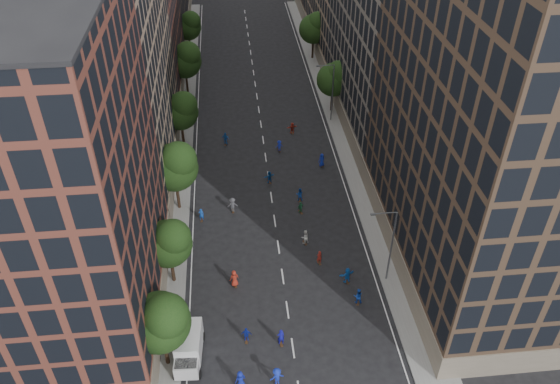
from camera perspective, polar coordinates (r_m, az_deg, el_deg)
The scene contains 37 objects.
ground at distance 78.11m, azimuth -1.74°, elevation 5.27°, with size 240.00×240.00×0.00m, color black.
sidewalk_left at distance 84.76m, azimuth -10.32°, elevation 7.47°, with size 4.00×105.00×0.15m, color slate.
sidewalk_right at distance 85.96m, azimuth 5.95°, elevation 8.35°, with size 4.00×105.00×0.15m, color slate.
bldg_left_a at distance 47.86m, azimuth -22.58°, elevation 0.58°, with size 14.00×22.00×30.00m, color brown.
bldg_left_b at distance 67.43m, azimuth -18.53°, elevation 14.20°, with size 14.00×26.00×34.00m, color #866F58.
bldg_left_c at distance 89.68m, azimuth -15.71°, elevation 18.20°, with size 14.00×20.00×28.00m, color brown.
bldg_right_a at distance 52.70m, azimuth 21.40°, elevation 8.27°, with size 14.00×30.00×36.00m, color #412F22.
bldg_right_b at distance 77.95m, azimuth 12.56°, elevation 17.83°, with size 14.00×28.00×33.00m, color #60584F.
tree_left_0 at distance 46.88m, azimuth -12.27°, elevation -13.00°, with size 5.20×5.20×8.83m.
tree_left_1 at distance 54.10m, azimuth -11.48°, elevation -5.12°, with size 4.80×4.80×8.21m.
tree_left_2 at distance 63.01m, azimuth -10.89°, elevation 2.76°, with size 5.60×5.60×9.45m.
tree_left_3 at distance 75.25m, azimuth -10.30°, elevation 8.44°, with size 5.00×5.00×8.58m.
tree_left_4 at distance 89.48m, azimuth -9.86°, elevation 13.51°, with size 5.40×5.40×9.08m.
tree_left_5 at distance 104.49m, azimuth -9.50°, elevation 16.81°, with size 4.80×4.80×8.33m.
tree_right_a at distance 83.63m, azimuth 5.73°, elevation 11.78°, with size 5.00×5.00×8.39m.
tree_right_b at distance 101.63m, azimuth 3.65°, elevation 16.81°, with size 5.20×5.20×8.83m.
streetlamp_near at distance 54.57m, azimuth 11.40°, elevation -5.22°, with size 2.64×0.22×9.06m.
streetlamp_far at distance 81.13m, azimuth 5.36°, elevation 10.60°, with size 2.64×0.22×9.06m.
cargo_van at distance 50.57m, azimuth -9.53°, elevation -15.74°, with size 2.66×5.12×2.65m.
skater_0 at distance 48.67m, azimuth -4.15°, elevation -19.01°, with size 0.95×0.62×1.95m, color #121F93.
skater_1 at distance 51.20m, azimuth 0.09°, elevation -14.93°, with size 0.68×0.44×1.85m, color #111290.
skater_2 at distance 54.91m, azimuth 8.14°, elevation -10.73°, with size 0.87×0.68×1.79m, color #153EAB.
skater_3 at distance 48.74m, azimuth -0.33°, elevation -18.77°, with size 1.24×0.71×1.91m, color #1429AA.
skater_4 at distance 51.58m, azimuth -3.52°, elevation -14.67°, with size 0.97×0.40×1.65m, color #12239A.
skater_5 at distance 56.68m, azimuth 7.04°, elevation -8.66°, with size 1.69×0.54×1.82m, color #1552AE.
skater_6 at distance 56.07m, azimuth -4.79°, elevation -9.01°, with size 0.95×0.62×1.94m, color maroon.
skater_7 at distance 58.43m, azimuth 4.12°, elevation -6.82°, with size 0.59×0.39×1.63m, color maroon.
skater_8 at distance 60.55m, azimuth 2.62°, elevation -4.75°, with size 0.86×0.67×1.76m, color silver.
skater_9 at distance 64.97m, azimuth -4.98°, elevation -1.38°, with size 1.22×0.70×1.89m, color #48494E.
skater_10 at distance 64.71m, azimuth 2.17°, elevation -1.64°, with size 0.88×0.37×1.51m, color #1C5F36.
skater_11 at distance 69.50m, azimuth -1.12°, elevation 1.54°, with size 1.48×0.47×1.60m, color #124A9A.
skater_12 at distance 72.66m, azimuth 4.38°, elevation 3.33°, with size 0.91×0.59×1.86m, color navy.
skater_13 at distance 64.21m, azimuth -8.22°, elevation -2.37°, with size 0.59×0.39×1.62m, color #1548B2.
skater_14 at distance 66.50m, azimuth 2.06°, elevation -0.28°, with size 0.84×0.66×1.73m, color #133D9D.
skater_15 at distance 75.61m, azimuth -0.08°, elevation 4.82°, with size 1.04×0.60×1.61m, color #13229E.
skater_16 at distance 77.40m, azimuth -5.70°, elevation 5.54°, with size 1.06×0.44×1.80m, color blue.
skater_17 at distance 79.70m, azimuth 1.28°, elevation 6.68°, with size 1.53×0.49×1.65m, color #AB2B1C.
Camera 1 is at (-4.26, -26.11, 41.38)m, focal length 35.00 mm.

